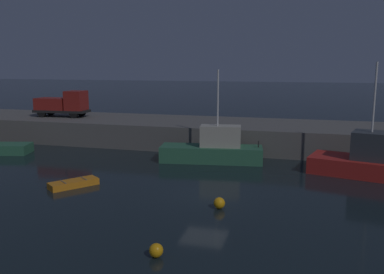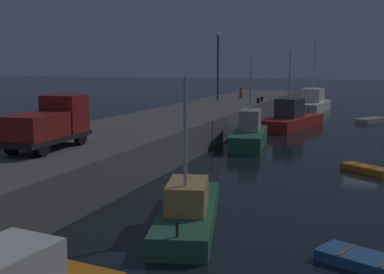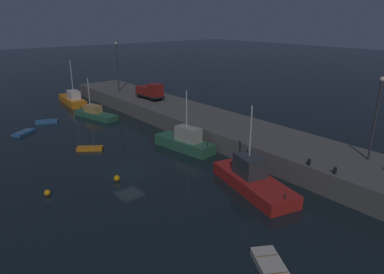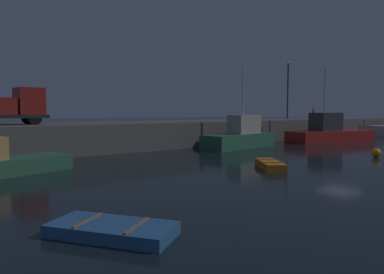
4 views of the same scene
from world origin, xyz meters
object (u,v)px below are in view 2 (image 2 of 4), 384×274
(fishing_boat_white, at_px, (188,210))
(dockworker, at_px, (241,91))
(lamp_post_east, at_px, (218,61))
(rowboat_blue_far, at_px, (366,261))
(dinghy_orange_near, at_px, (370,120))
(bollard_west, at_px, (258,100))
(fishing_boat_orange, at_px, (249,134))
(fishing_boat_blue, at_px, (312,103))
(utility_truck, at_px, (50,124))
(bollard_central, at_px, (262,99))
(fishing_trawler_red, at_px, (291,119))
(dinghy_red_small, at_px, (365,169))

(fishing_boat_white, bearing_deg, dockworker, 11.96)
(lamp_post_east, distance_m, dockworker, 5.10)
(fishing_boat_white, bearing_deg, rowboat_blue_far, -104.80)
(dinghy_orange_near, xyz_separation_m, dockworker, (0.65, 14.74, 2.82))
(dockworker, bearing_deg, bollard_west, -149.15)
(bollard_west, bearing_deg, fishing_boat_orange, -169.65)
(dinghy_orange_near, xyz_separation_m, lamp_post_east, (-2.40, 16.68, 6.41))
(fishing_boat_blue, bearing_deg, lamp_post_east, 143.89)
(rowboat_blue_far, distance_m, utility_truck, 16.09)
(bollard_central, bearing_deg, bollard_west, -176.88)
(dockworker, bearing_deg, fishing_boat_blue, -37.19)
(dockworker, bearing_deg, fishing_boat_white, -168.04)
(fishing_trawler_red, bearing_deg, rowboat_blue_far, -166.82)
(dinghy_red_small, distance_m, bollard_central, 26.38)
(fishing_boat_white, bearing_deg, fishing_trawler_red, 1.73)
(lamp_post_east, relative_size, utility_truck, 1.39)
(utility_truck, bearing_deg, fishing_boat_orange, -19.91)
(fishing_boat_orange, distance_m, bollard_west, 14.81)
(fishing_boat_blue, bearing_deg, fishing_boat_white, -178.62)
(fishing_boat_white, xyz_separation_m, dinghy_orange_near, (39.03, -6.33, -0.41))
(dockworker, bearing_deg, lamp_post_east, 147.44)
(bollard_west, distance_m, bollard_central, 2.40)
(fishing_boat_orange, bearing_deg, dockworker, 16.73)
(lamp_post_east, bearing_deg, dockworker, -32.56)
(rowboat_blue_far, relative_size, bollard_west, 5.79)
(fishing_boat_white, bearing_deg, fishing_boat_orange, 6.80)
(fishing_trawler_red, distance_m, bollard_central, 6.91)
(dinghy_orange_near, bearing_deg, utility_truck, 157.96)
(utility_truck, distance_m, dockworker, 37.04)
(rowboat_blue_far, xyz_separation_m, lamp_post_east, (38.41, 17.08, 6.46))
(utility_truck, relative_size, bollard_central, 10.01)
(fishing_boat_blue, distance_m, dockworker, 12.10)
(rowboat_blue_far, height_order, utility_truck, utility_truck)
(fishing_boat_blue, relative_size, fishing_boat_white, 1.29)
(dinghy_orange_near, bearing_deg, lamp_post_east, 98.18)
(dinghy_orange_near, height_order, lamp_post_east, lamp_post_east)
(utility_truck, relative_size, bollard_west, 9.67)
(fishing_trawler_red, xyz_separation_m, dockworker, (8.68, 7.46, 2.12))
(fishing_trawler_red, bearing_deg, utility_truck, 165.26)
(utility_truck, bearing_deg, fishing_boat_blue, -8.80)
(dinghy_orange_near, height_order, rowboat_blue_far, dinghy_orange_near)
(fishing_trawler_red, height_order, dockworker, fishing_trawler_red)
(dockworker, height_order, bollard_central, dockworker)
(fishing_boat_blue, relative_size, bollard_central, 19.06)
(fishing_trawler_red, height_order, fishing_boat_white, fishing_trawler_red)
(fishing_boat_orange, relative_size, rowboat_blue_far, 2.41)
(utility_truck, xyz_separation_m, bollard_west, (31.28, -3.43, -0.99))
(dinghy_orange_near, relative_size, bollard_central, 7.11)
(fishing_boat_white, distance_m, bollard_west, 34.33)
(fishing_boat_white, height_order, fishing_boat_orange, fishing_boat_orange)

